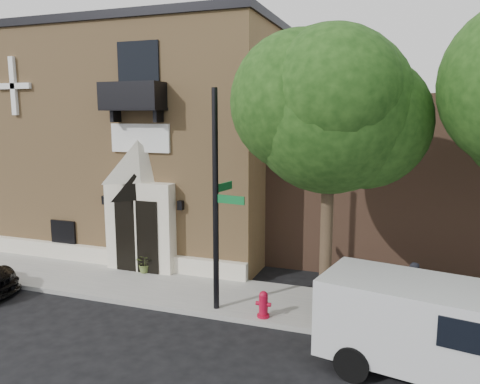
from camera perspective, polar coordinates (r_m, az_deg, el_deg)
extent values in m
plane|color=black|center=(15.00, -14.08, -13.25)|extent=(120.00, 120.00, 0.00)
cube|color=gray|center=(15.69, -7.89, -11.73)|extent=(42.00, 3.00, 0.15)
cube|color=tan|center=(22.31, -9.62, 6.14)|extent=(12.00, 10.00, 9.00)
cube|color=black|center=(22.54, -9.95, 18.02)|extent=(12.20, 10.20, 0.30)
cube|color=silver|center=(18.72, -16.96, -7.34)|extent=(12.00, 0.30, 0.60)
cube|color=silver|center=(17.19, -12.04, -4.13)|extent=(2.60, 0.55, 3.20)
pyramid|color=silver|center=(16.81, -12.31, 3.69)|extent=(2.60, 0.55, 1.50)
cube|color=black|center=(17.03, -12.51, -5.32)|extent=(1.70, 0.06, 2.60)
cube|color=silver|center=(16.99, -12.58, -5.35)|extent=(0.06, 0.04, 2.60)
cube|color=white|center=(16.92, -12.06, 6.45)|extent=(2.30, 0.10, 1.00)
cube|color=black|center=(16.57, -12.89, 9.82)|extent=(2.20, 0.90, 0.10)
cube|color=black|center=(16.22, -13.78, 11.40)|extent=(2.20, 0.06, 0.90)
cube|color=black|center=(17.16, -15.97, 11.18)|extent=(0.06, 0.90, 0.90)
cube|color=black|center=(16.04, -9.72, 11.56)|extent=(0.06, 0.90, 0.90)
cube|color=black|center=(16.98, -12.27, 13.89)|extent=(1.60, 0.08, 2.20)
cube|color=white|center=(20.34, -25.89, 11.54)|extent=(0.22, 0.14, 2.20)
cube|color=white|center=(20.34, -25.89, 11.54)|extent=(1.60, 0.14, 0.22)
cube|color=black|center=(19.57, -20.72, -4.70)|extent=(1.10, 0.10, 1.00)
cube|color=red|center=(19.59, -20.67, -4.68)|extent=(0.85, 0.06, 0.75)
cube|color=black|center=(17.98, -16.13, -0.94)|extent=(0.18, 0.18, 0.32)
cube|color=black|center=(16.38, -7.27, -1.62)|extent=(0.18, 0.18, 0.32)
cylinder|color=#38281C|center=(12.53, 10.42, -6.75)|extent=(0.32, 0.32, 4.20)
sphere|color=#14330E|center=(12.05, 10.93, 9.79)|extent=(4.20, 4.20, 4.20)
sphere|color=#14330E|center=(12.26, 14.84, 8.23)|extent=(3.36, 3.36, 3.36)
sphere|color=#14330E|center=(11.99, 7.44, 10.84)|extent=(3.57, 3.57, 3.57)
sphere|color=#14330E|center=(11.34, 11.46, 11.83)|extent=(3.15, 3.15, 3.15)
cube|color=silver|center=(11.22, 23.58, -14.85)|extent=(5.46, 3.05, 1.75)
cylinder|color=black|center=(11.02, 13.50, -19.67)|extent=(0.82, 0.41, 0.78)
cylinder|color=black|center=(12.71, 16.29, -15.69)|extent=(0.82, 0.41, 0.78)
cylinder|color=black|center=(13.12, -3.00, -1.21)|extent=(0.17, 0.17, 6.28)
cube|color=#0F652D|center=(12.87, -1.22, -0.94)|extent=(0.89, 0.18, 0.23)
cube|color=#0F652D|center=(13.46, -1.97, 0.65)|extent=(0.18, 0.89, 0.23)
cylinder|color=maroon|center=(13.45, 2.85, -14.82)|extent=(0.34, 0.34, 0.08)
cylinder|color=maroon|center=(13.33, 2.87, -13.65)|extent=(0.25, 0.25, 0.52)
sphere|color=maroon|center=(13.22, 2.88, -12.49)|extent=(0.25, 0.25, 0.25)
cylinder|color=maroon|center=(13.31, 2.87, -13.48)|extent=(0.43, 0.11, 0.11)
cube|color=#103C1C|center=(13.17, 16.74, -13.51)|extent=(1.79, 1.14, 1.03)
cube|color=black|center=(12.97, 16.85, -11.21)|extent=(1.84, 1.20, 0.11)
imported|color=#5C6E33|center=(17.15, -11.51, -8.55)|extent=(0.63, 0.56, 0.66)
imported|color=black|center=(14.13, 20.24, -11.00)|extent=(0.67, 0.63, 1.54)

